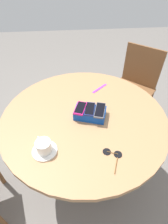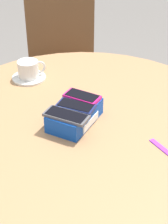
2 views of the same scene
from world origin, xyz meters
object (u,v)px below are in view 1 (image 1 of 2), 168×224
object	(u,v)px
phone_box	(90,113)
sunglasses	(113,154)
round_table	(84,125)
lanyard_strap	(100,88)
chair_near_window	(133,89)
coffee_cup	(43,146)
phone_gray	(100,110)
phone_magenta	(80,108)
saucer	(45,151)
phone_navy	(90,109)

from	to	relation	value
phone_box	sunglasses	world-z (taller)	phone_box
round_table	lanyard_strap	size ratio (longest dim) A/B	6.86
phone_box	chair_near_window	distance (m)	0.92
coffee_cup	lanyard_strap	bearing A→B (deg)	-125.52
phone_box	sunglasses	bearing A→B (deg)	105.87
coffee_cup	sunglasses	xyz separation A→B (m)	(-0.35, 0.06, -0.04)
phone_box	phone_gray	bearing A→B (deg)	165.40
phone_magenta	saucer	distance (m)	0.33
saucer	chair_near_window	bearing A→B (deg)	-131.83
phone_magenta	saucer	world-z (taller)	phone_magenta
phone_navy	saucer	bearing A→B (deg)	42.01
phone_box	phone_navy	world-z (taller)	phone_navy
lanyard_strap	sunglasses	distance (m)	0.59
phone_magenta	sunglasses	distance (m)	0.34
round_table	phone_magenta	size ratio (longest dim) A/B	8.10
phone_magenta	chair_near_window	distance (m)	0.96
sunglasses	chair_near_window	world-z (taller)	chair_near_window
phone_navy	coffee_cup	bearing A→B (deg)	41.64
saucer	chair_near_window	xyz separation A→B (m)	(-0.81, -0.91, -0.30)
lanyard_strap	sunglasses	world-z (taller)	sunglasses
phone_navy	chair_near_window	bearing A→B (deg)	-129.29
phone_gray	chair_near_window	distance (m)	0.92
phone_gray	lanyard_strap	xyz separation A→B (m)	(-0.05, -0.31, -0.06)
round_table	sunglasses	distance (m)	0.35
coffee_cup	chair_near_window	world-z (taller)	chair_near_window
phone_navy	sunglasses	world-z (taller)	phone_navy
phone_box	sunglasses	xyz separation A→B (m)	(-0.08, 0.29, -0.03)
chair_near_window	phone_gray	bearing A→B (deg)	54.64
phone_gray	chair_near_window	world-z (taller)	chair_near_window
phone_gray	sunglasses	bearing A→B (deg)	95.12
phone_gray	phone_magenta	world-z (taller)	phone_magenta
phone_gray	phone_magenta	xyz separation A→B (m)	(0.12, -0.03, 0.00)
phone_gray	sunglasses	size ratio (longest dim) A/B	1.00
phone_box	chair_near_window	xyz separation A→B (m)	(-0.55, -0.67, -0.32)
coffee_cup	round_table	bearing A→B (deg)	-132.08
round_table	chair_near_window	xyz separation A→B (m)	(-0.58, -0.65, -0.19)
saucer	sunglasses	world-z (taller)	saucer
phone_box	phone_magenta	size ratio (longest dim) A/B	1.65
chair_near_window	sunglasses	bearing A→B (deg)	64.34
chair_near_window	phone_navy	bearing A→B (deg)	50.71
phone_box	coffee_cup	size ratio (longest dim) A/B	2.08
phone_navy	saucer	size ratio (longest dim) A/B	0.99
phone_navy	lanyard_strap	bearing A→B (deg)	-110.97
lanyard_strap	sunglasses	size ratio (longest dim) A/B	1.04
phone_gray	lanyard_strap	distance (m)	0.32
phone_gray	lanyard_strap	bearing A→B (deg)	-99.65
phone_navy	sunglasses	bearing A→B (deg)	106.03
phone_magenta	lanyard_strap	bearing A→B (deg)	-120.89
saucer	chair_near_window	size ratio (longest dim) A/B	0.15
phone_magenta	phone_box	bearing A→B (deg)	167.29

